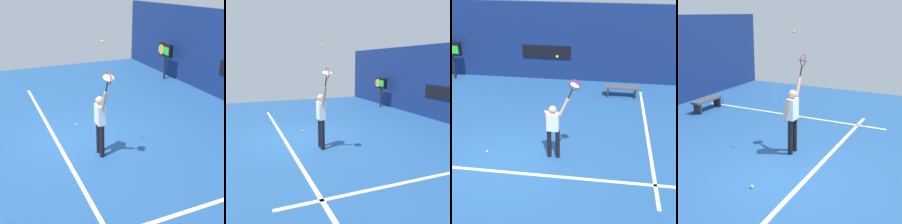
# 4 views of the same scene
# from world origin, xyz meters

# --- Properties ---
(ground_plane) EXTENTS (18.00, 18.00, 0.00)m
(ground_plane) POSITION_xyz_m (0.00, 0.00, 0.00)
(ground_plane) COLOR #23518C
(back_wall) EXTENTS (18.00, 0.20, 3.45)m
(back_wall) POSITION_xyz_m (0.00, 6.58, 1.73)
(back_wall) COLOR navy
(back_wall) RESTS_ON ground_plane
(sponsor_banner_center) EXTENTS (2.20, 0.03, 0.60)m
(sponsor_banner_center) POSITION_xyz_m (0.00, 6.46, 1.29)
(sponsor_banner_center) COLOR black
(court_baseline) EXTENTS (10.00, 0.10, 0.01)m
(court_baseline) POSITION_xyz_m (0.00, -0.57, 0.01)
(court_baseline) COLOR white
(court_baseline) RESTS_ON ground_plane
(court_sideline) EXTENTS (0.10, 7.00, 0.01)m
(court_sideline) POSITION_xyz_m (4.22, 2.00, 0.01)
(court_sideline) COLOR white
(court_sideline) RESTS_ON ground_plane
(tennis_player) EXTENTS (0.71, 0.31, 1.96)m
(tennis_player) POSITION_xyz_m (1.35, 0.37, 1.01)
(tennis_player) COLOR black
(tennis_player) RESTS_ON ground_plane
(tennis_racket) EXTENTS (0.41, 0.27, 0.62)m
(tennis_racket) POSITION_xyz_m (1.93, 0.37, 2.32)
(tennis_racket) COLOR black
(tennis_ball) EXTENTS (0.07, 0.07, 0.07)m
(tennis_ball) POSITION_xyz_m (1.47, 0.41, 3.10)
(tennis_ball) COLOR #CCE033
(court_bench) EXTENTS (1.40, 0.36, 0.45)m
(court_bench) POSITION_xyz_m (3.40, 4.97, 0.34)
(court_bench) COLOR #4C4C51
(court_bench) RESTS_ON ground_plane
(water_bottle) EXTENTS (0.07, 0.07, 0.24)m
(water_bottle) POSITION_xyz_m (4.35, 4.97, 0.12)
(water_bottle) COLOR #338CD8
(water_bottle) RESTS_ON ground_plane
(spare_ball) EXTENTS (0.07, 0.07, 0.07)m
(spare_ball) POSITION_xyz_m (-0.70, 0.30, 0.03)
(spare_ball) COLOR #CCE033
(spare_ball) RESTS_ON ground_plane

